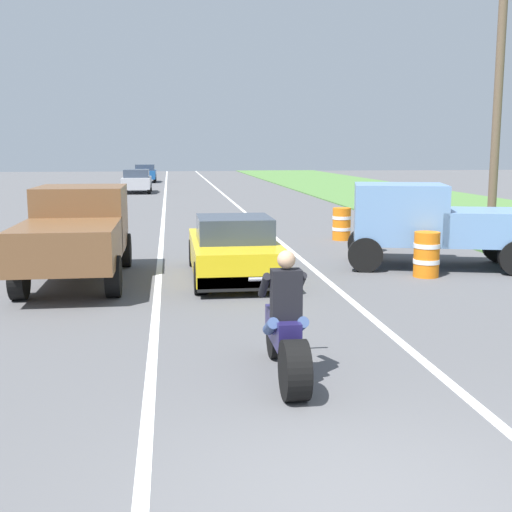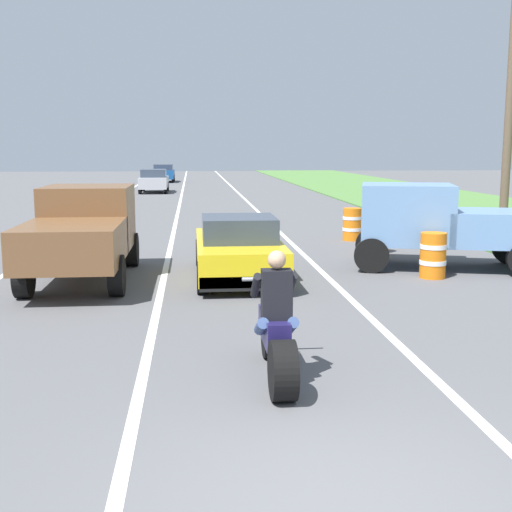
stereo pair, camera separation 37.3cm
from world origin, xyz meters
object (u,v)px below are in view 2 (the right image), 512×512
Objects in this scene: motorcycle_with_rider at (276,335)px; sports_car_yellow at (238,250)px; construction_barrel_far at (352,224)px; construction_barrel_mid at (376,235)px; distant_car_further_ahead at (164,173)px; pickup_truck_right_shoulder_light_blue at (447,222)px; distant_car_far_ahead at (154,181)px; pickup_truck_left_lane_brown at (83,229)px; construction_barrel_nearest at (433,255)px.

motorcycle_with_rider is 0.51× the size of sports_car_yellow.
construction_barrel_far is (3.92, 5.70, -0.13)m from sports_car_yellow.
motorcycle_with_rider reaches higher than construction_barrel_mid.
sports_car_yellow is at bearing 89.99° from motorcycle_with_rider.
distant_car_further_ahead is at bearing 100.43° from construction_barrel_mid.
distant_car_further_ahead is (-8.36, 42.22, -0.33)m from pickup_truck_right_shoulder_light_blue.
motorcycle_with_rider is 0.55× the size of distant_car_far_ahead.
construction_barrel_mid is (3.95, 3.15, -0.13)m from sports_car_yellow.
pickup_truck_right_shoulder_light_blue is at bearing -77.82° from construction_barrel_far.
pickup_truck_left_lane_brown is 1.20× the size of distant_car_further_ahead.
motorcycle_with_rider is at bearing -84.51° from distant_car_far_ahead.
motorcycle_with_rider is 2.21× the size of construction_barrel_mid.
construction_barrel_far is (-0.33, 6.09, 0.00)m from construction_barrel_nearest.
motorcycle_with_rider reaches higher than distant_car_further_ahead.
construction_barrel_far is 0.25× the size of distant_car_far_ahead.
pickup_truck_left_lane_brown is at bearing 179.11° from sports_car_yellow.
distant_car_far_ahead is (-3.44, 29.21, 0.14)m from sports_car_yellow.
distant_car_further_ahead reaches higher than construction_barrel_mid.
distant_car_far_ahead reaches higher than construction_barrel_mid.
pickup_truck_right_shoulder_light_blue is at bearing 4.90° from pickup_truck_left_lane_brown.
construction_barrel_nearest is at bearing 55.61° from motorcycle_with_rider.
pickup_truck_right_shoulder_light_blue is (8.31, 0.71, 0.00)m from pickup_truck_left_lane_brown.
pickup_truck_left_lane_brown reaches higher than construction_barrel_mid.
construction_barrel_nearest is at bearing -75.45° from distant_car_far_ahead.
construction_barrel_mid is (7.28, 3.10, -0.60)m from pickup_truck_left_lane_brown.
sports_car_yellow is 0.84× the size of pickup_truck_right_shoulder_light_blue.
distant_car_further_ahead is at bearing 101.21° from pickup_truck_right_shoulder_light_blue.
pickup_truck_right_shoulder_light_blue reaches higher than sports_car_yellow.
pickup_truck_right_shoulder_light_blue is at bearing -73.51° from distant_car_far_ahead.
construction_barrel_nearest is at bearing -122.56° from pickup_truck_right_shoulder_light_blue.
pickup_truck_right_shoulder_light_blue is 5.14× the size of construction_barrel_mid.
distant_car_far_ahead reaches higher than construction_barrel_far.
construction_barrel_mid is at bearing 113.42° from pickup_truck_right_shoulder_light_blue.
distant_car_far_ahead is at bearing 90.22° from pickup_truck_left_lane_brown.
sports_car_yellow is at bearing -0.89° from pickup_truck_left_lane_brown.
construction_barrel_nearest is 0.25× the size of distant_car_further_ahead.
motorcycle_with_rider is 49.69m from distant_car_further_ahead.
sports_car_yellow is 1.08× the size of distant_car_far_ahead.
construction_barrel_far is (-1.07, 4.94, -0.60)m from pickup_truck_right_shoulder_light_blue.
pickup_truck_left_lane_brown is 0.93× the size of pickup_truck_right_shoulder_light_blue.
pickup_truck_left_lane_brown and pickup_truck_right_shoulder_light_blue have the same top height.
sports_car_yellow is 6.92m from construction_barrel_far.
distant_car_far_ahead reaches higher than sports_car_yellow.
distant_car_far_ahead is (-7.36, 23.51, 0.27)m from construction_barrel_far.
sports_car_yellow reaches higher than construction_barrel_mid.
distant_car_further_ahead reaches higher than sports_car_yellow.
motorcycle_with_rider is 0.43× the size of pickup_truck_right_shoulder_light_blue.
pickup_truck_left_lane_brown is at bearing 116.60° from motorcycle_with_rider.
pickup_truck_left_lane_brown is 4.80× the size of construction_barrel_nearest.
motorcycle_with_rider is at bearing -124.11° from pickup_truck_right_shoulder_light_blue.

